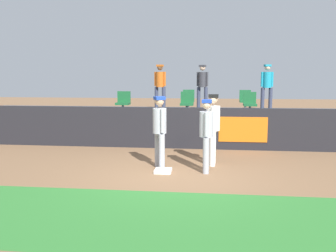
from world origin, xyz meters
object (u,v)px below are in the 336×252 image
Objects in this scene: first_base at (163,171)px; seat_back_center at (188,99)px; spectator_hooded at (202,83)px; player_coach_visitor at (160,127)px; seat_front_left at (123,102)px; player_runner_visitor at (206,130)px; spectator_capped at (267,84)px; seat_front_center at (187,102)px; player_fielder_home at (213,124)px; spectator_casual at (160,83)px; seat_back_right at (245,99)px; seat_front_right at (250,103)px.

seat_back_center is (0.19, 6.37, 1.35)m from first_base.
player_coach_visitor is at bearing 102.74° from spectator_hooded.
spectator_hooded is at bearing 46.81° from seat_front_left.
spectator_capped is (2.33, 6.89, 0.97)m from player_runner_visitor.
player_runner_visitor is 2.10× the size of seat_front_center.
player_runner_visitor is at bearing 50.18° from player_coach_visitor.
spectator_capped reaches higher than player_coach_visitor.
player_runner_visitor is at bearing -9.22° from player_fielder_home.
seat_back_right is at bearing 178.23° from spectator_casual.
spectator_casual reaches higher than player_fielder_home.
seat_back_right is 0.45× the size of spectator_hooded.
player_fielder_home reaches higher than first_base.
seat_back_right is at bearing 165.98° from spectator_hooded.
player_runner_visitor reaches higher than seat_front_left.
seat_front_right and seat_back_center have the same top height.
seat_back_center is 3.30m from spectator_capped.
spectator_casual is at bearing 26.76° from spectator_hooded.
spectator_casual reaches higher than seat_front_center.
player_fielder_home is at bearing 113.81° from spectator_hooded.
spectator_hooded is at bearing -177.48° from player_runner_visitor.
spectator_casual reaches higher than spectator_capped.
spectator_capped is (3.11, 2.50, 0.60)m from seat_front_center.
spectator_capped reaches higher than first_base.
player_coach_visitor is 0.98× the size of spectator_capped.
first_base is at bearing -48.45° from player_fielder_home.
spectator_capped is at bearing 38.78° from seat_front_center.
spectator_hooded is (-1.74, 2.95, 0.61)m from seat_front_right.
player_coach_visitor is 4.89m from seat_front_right.
spectator_casual reaches higher than seat_back_right.
seat_front_left is (-4.52, 0.00, 0.00)m from seat_front_right.
player_runner_visitor is 7.50m from spectator_casual.
seat_front_right is 1.00× the size of seat_front_center.
spectator_casual reaches higher than player_coach_visitor.
player_coach_visitor reaches higher than seat_back_center.
player_coach_visitor is at bearing 110.82° from spectator_casual.
seat_front_right is at bearing 61.83° from first_base.
player_fielder_home is 0.99× the size of spectator_hooded.
seat_back_center is 1.00× the size of seat_front_center.
first_base is at bearing -80.24° from player_runner_visitor.
first_base is 0.48× the size of seat_back_center.
player_fielder_home reaches higher than seat_back_right.
spectator_casual is (-2.13, 7.12, 0.98)m from player_runner_visitor.
seat_back_right is at bearing 21.77° from seat_front_left.
player_fielder_home is 2.20× the size of seat_front_left.
seat_front_center is 0.45× the size of spectator_capped.
spectator_hooded is 1.00× the size of spectator_capped.
spectator_casual is at bearing 142.48° from seat_front_right.
first_base is 8.07m from spectator_capped.
player_coach_visitor reaches higher than first_base.
spectator_casual reaches higher than seat_back_center.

